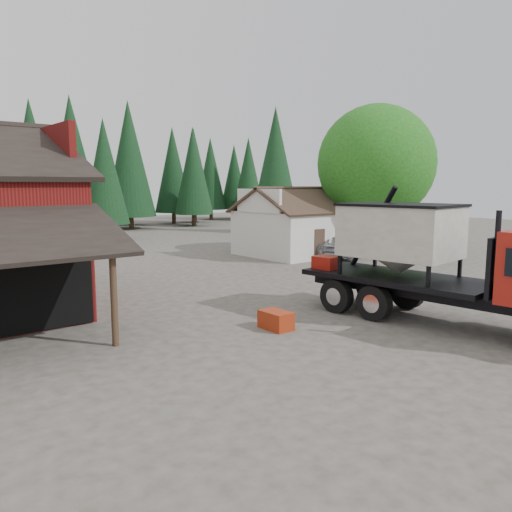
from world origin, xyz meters
TOP-DOWN VIEW (x-y plane):
  - ground at (0.00, 0.00)m, footprint 120.00×120.00m
  - farmhouse at (13.00, 13.00)m, footprint 8.60×6.42m
  - deciduous_tree at (17.01, 9.97)m, footprint 8.00×8.00m
  - near_pine_b at (6.00, 30.00)m, footprint 3.96×3.96m
  - near_pine_c at (22.00, 26.00)m, footprint 4.84×4.84m
  - feed_truck at (4.01, -2.93)m, footprint 3.85×10.69m
  - silver_car at (14.00, 10.00)m, footprint 5.88×4.25m
  - equip_box at (-0.76, 0.38)m, footprint 0.70×1.10m

SIDE VIEW (x-z plane):
  - ground at x=0.00m, z-range 0.00..0.00m
  - equip_box at x=-0.76m, z-range 0.00..0.60m
  - silver_car at x=14.00m, z-range 0.00..1.49m
  - farmhouse at x=13.00m, z-range -0.66..3.99m
  - feed_truck at x=4.01m, z-range -0.15..4.57m
  - near_pine_b at x=6.00m, z-range 0.69..11.09m
  - deciduous_tree at x=17.01m, z-range 0.81..11.01m
  - near_pine_c at x=22.00m, z-range 0.69..13.09m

